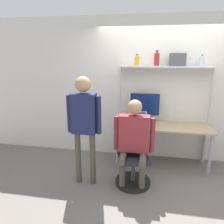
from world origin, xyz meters
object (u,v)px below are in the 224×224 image
Objects in this scene: bottle_amber at (137,61)px; bottle_red at (157,59)px; monitor at (145,106)px; laptop at (137,121)px; person_standing at (84,118)px; cell_phone at (152,127)px; office_chair at (133,166)px; person_seated at (134,136)px; storage_box at (177,60)px; bottle_clear at (202,61)px.

bottle_amber is 0.74× the size of bottle_red.
monitor is at bearing 177.96° from bottle_red.
person_standing is (-0.75, -0.78, 0.26)m from laptop.
office_chair reaches higher than cell_phone.
bottle_amber is at bearing 93.05° from person_seated.
laptop is 0.69m from person_seated.
bottle_red is at bearing 43.79° from person_standing.
storage_box is (0.37, 0.29, 1.14)m from cell_phone.
bottle_red is at bearing 37.80° from laptop.
storage_box reaches higher than monitor.
person_standing reaches higher than office_chair.
monitor is 1.00m from storage_box.
cell_phone is at bearing -13.64° from laptop.
laptop is 1.08m from bottle_amber.
bottle_red is (0.31, 0.87, 1.64)m from office_chair.
monitor reaches higher than laptop.
bottle_clear is at bearing 0.00° from storage_box.
monitor is at bearing 81.50° from office_chair.
bottle_red is at bearing 70.50° from office_chair.
office_chair is (-0.02, -0.64, -0.55)m from laptop.
bottle_amber is (-0.05, 0.91, 1.08)m from person_seated.
person_seated is 6.99× the size of bottle_amber.
person_standing is (-1.02, -0.71, 0.32)m from cell_phone.
person_standing is 6.47× the size of bottle_red.
monitor is 2.02× the size of storage_box.
cell_phone is 1.24m from storage_box.
office_chair is 3.51× the size of bottle_red.
bottle_red reaches higher than storage_box.
bottle_amber is (-0.32, 0.29, 1.12)m from cell_phone.
monitor is 2.74× the size of bottle_amber.
cell_phone is 1.20m from bottle_amber.
monitor is at bearing 179.32° from storage_box.
bottle_red is at bearing -0.00° from bottle_amber.
office_chair is at bearing -98.50° from monitor.
person_standing is at bearing -173.17° from person_seated.
storage_box is at bearing -180.00° from bottle_clear.
bottle_amber is (-0.06, 0.22, 1.06)m from laptop.
bottle_amber is 0.35m from bottle_red.
laptop is at bearing -115.96° from monitor.
bottle_red is (0.34, -0.00, 0.03)m from bottle_amber.
storage_box is at bearing 54.56° from person_seated.
storage_box is at bearing 19.27° from laptop.
cell_phone is 0.79× the size of bottle_clear.
office_chair is at bearing -87.50° from bottle_amber.
bottle_red reaches higher than bottle_amber.
bottle_red is (0.29, 0.22, 1.09)m from laptop.
person_standing reaches higher than monitor.
laptop reaches higher than cell_phone.
monitor is 0.84m from bottle_amber.
storage_box is at bearing 0.00° from bottle_red.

